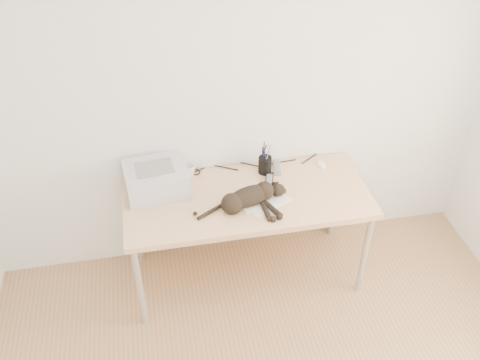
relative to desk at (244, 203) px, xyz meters
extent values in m
plane|color=white|center=(0.00, 0.27, 0.69)|extent=(3.50, 0.00, 3.50)
cube|color=tan|center=(0.00, -0.09, 0.11)|extent=(1.60, 0.70, 0.04)
cylinder|color=#B4B4B7|center=(-0.75, -0.39, -0.26)|extent=(0.04, 0.04, 0.70)
cylinder|color=#B4B4B7|center=(0.75, -0.39, -0.26)|extent=(0.04, 0.04, 0.70)
cylinder|color=#B4B4B7|center=(-0.75, 0.21, -0.26)|extent=(0.04, 0.04, 0.70)
cylinder|color=#B4B4B7|center=(0.75, 0.21, -0.26)|extent=(0.04, 0.04, 0.70)
cube|color=tan|center=(0.00, 0.24, -0.21)|extent=(1.48, 0.02, 0.60)
cube|color=silver|center=(-0.57, 0.08, 0.22)|extent=(0.43, 0.37, 0.18)
cube|color=black|center=(-0.57, 0.08, 0.23)|extent=(0.33, 0.06, 0.11)
cube|color=slate|center=(-0.57, 0.08, 0.31)|extent=(0.25, 0.19, 0.01)
cube|color=white|center=(0.11, -0.16, 0.14)|extent=(0.34, 0.31, 0.00)
cube|color=white|center=(0.08, -0.14, 0.14)|extent=(0.33, 0.26, 0.00)
ellipsoid|color=black|center=(-0.01, -0.18, 0.20)|extent=(0.34, 0.21, 0.13)
sphere|color=black|center=(-0.13, -0.22, 0.19)|extent=(0.14, 0.14, 0.14)
ellipsoid|color=black|center=(0.19, -0.13, 0.18)|extent=(0.12, 0.11, 0.08)
cone|color=black|center=(0.18, -0.09, 0.21)|extent=(0.04, 0.05, 0.04)
cone|color=black|center=(0.20, -0.09, 0.21)|extent=(0.04, 0.05, 0.04)
cylinder|color=black|center=(0.08, -0.27, 0.15)|extent=(0.08, 0.18, 0.03)
cylinder|color=black|center=(0.12, -0.26, 0.15)|extent=(0.08, 0.18, 0.03)
cylinder|color=black|center=(-0.26, -0.21, 0.15)|extent=(0.20, 0.08, 0.02)
imported|color=white|center=(-0.35, 0.19, 0.18)|extent=(0.14, 0.14, 0.09)
cylinder|color=black|center=(0.17, 0.14, 0.19)|extent=(0.09, 0.09, 0.12)
cylinder|color=#990C0C|center=(0.16, 0.14, 0.28)|extent=(0.01, 0.01, 0.17)
cylinder|color=navy|center=(0.18, 0.15, 0.28)|extent=(0.01, 0.01, 0.17)
cylinder|color=black|center=(0.17, 0.13, 0.28)|extent=(0.01, 0.01, 0.17)
cube|color=slate|center=(0.26, 0.16, 0.14)|extent=(0.08, 0.17, 0.02)
cube|color=black|center=(0.17, 0.02, 0.14)|extent=(0.10, 0.19, 0.02)
ellipsoid|color=white|center=(0.58, 0.14, 0.15)|extent=(0.07, 0.10, 0.03)
camera|label=1|loc=(-0.56, -2.72, 2.33)|focal=40.00mm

